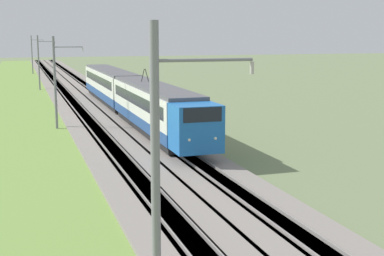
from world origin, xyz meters
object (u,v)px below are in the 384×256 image
Objects in this scene: passenger_train at (128,93)px; catenary_mast_mid at (56,82)px; catenary_mast_near at (158,194)px; catenary_mast_distant at (32,54)px; catenary_mast_far at (39,62)px.

catenary_mast_mid is at bearing -56.50° from passenger_train.
catenary_mast_distant is (103.90, -0.00, -0.18)m from catenary_mast_near.
passenger_train is 5.43× the size of catenary_mast_far.
catenary_mast_near is 1.05× the size of catenary_mast_mid.
catenary_mast_distant is at bearing -173.70° from passenger_train.
catenary_mast_near is at bearing 180.00° from catenary_mast_distant.
catenary_mast_mid is 34.63m from catenary_mast_far.
passenger_train is 40.03m from catenary_mast_near.
catenary_mast_far is (34.63, 0.00, 0.04)m from catenary_mast_mid.
catenary_mast_mid is (34.63, -0.00, -0.20)m from catenary_mast_near.
passenger_train is at bearing -56.50° from catenary_mast_mid.
catenary_mast_near is 103.90m from catenary_mast_distant.
catenary_mast_near is at bearing -10.27° from passenger_train.
catenary_mast_far is (69.27, -0.00, -0.16)m from catenary_mast_near.
catenary_mast_distant reaches higher than catenary_mast_mid.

